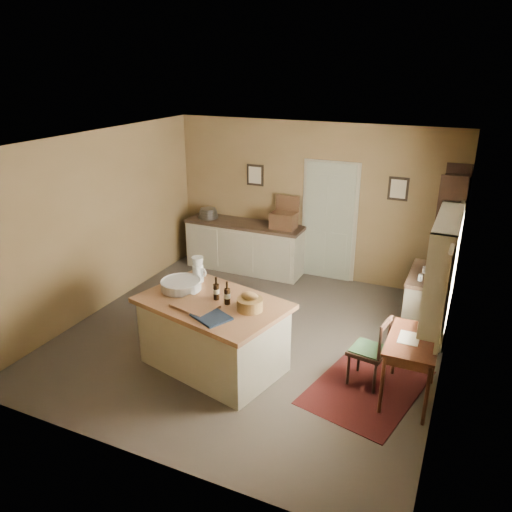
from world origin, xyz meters
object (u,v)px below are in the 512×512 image
Objects in this scene: right_cabinet at (428,303)px; work_island at (213,332)px; writing_desk at (413,347)px; shelving_unit at (451,243)px; sideboard at (245,245)px; desk_chair at (368,351)px.

work_island is at bearing -139.74° from right_cabinet.
shelving_unit reaches higher than writing_desk.
sideboard is 2.46× the size of writing_desk.
right_cabinet is (-0.00, 1.64, -0.21)m from writing_desk.
work_island is at bearing -171.77° from writing_desk.
work_island is at bearing -131.45° from shelving_unit.
writing_desk is 0.56m from desk_chair.
writing_desk is at bearing -93.62° from shelving_unit.
sideboard is at bearing 121.74° from work_island.
writing_desk is at bearing -38.89° from sideboard.
sideboard is 2.10× the size of right_cabinet.
work_island reaches higher than writing_desk.
writing_desk is at bearing -89.99° from right_cabinet.
writing_desk is 0.40× the size of shelving_unit.
sideboard reaches higher than desk_chair.
writing_desk is (3.32, -2.68, 0.19)m from sideboard.
sideboard reaches higher than right_cabinet.
right_cabinet is 1.07m from shelving_unit.
shelving_unit is (3.48, -0.20, 0.61)m from sideboard.
desk_chair is 1.62m from right_cabinet.
desk_chair is 0.84× the size of right_cabinet.
sideboard is 3.54m from shelving_unit.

